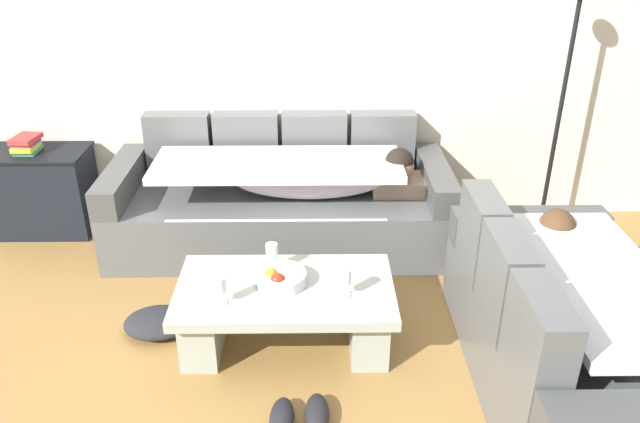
{
  "coord_description": "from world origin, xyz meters",
  "views": [
    {
      "loc": [
        0.34,
        -2.43,
        2.28
      ],
      "look_at": [
        0.38,
        1.02,
        0.55
      ],
      "focal_mm": 34.93,
      "sensor_mm": 36.0,
      "label": 1
    }
  ],
  "objects": [
    {
      "name": "back_wall",
      "position": [
        0.0,
        2.15,
        1.35
      ],
      "size": [
        9.0,
        0.1,
        2.7
      ],
      "primitive_type": "cube",
      "color": "beige",
      "rests_on": "ground_plane"
    },
    {
      "name": "couch_near_window",
      "position": [
        1.61,
        0.07,
        0.33
      ],
      "size": [
        0.92,
        1.77,
        0.88
      ],
      "rotation": [
        0.0,
        0.0,
        1.57
      ],
      "color": "#535657",
      "rests_on": "ground_plane"
    },
    {
      "name": "ground_plane",
      "position": [
        0.0,
        0.0,
        0.0
      ],
      "size": [
        14.0,
        14.0,
        0.0
      ],
      "primitive_type": "plane",
      "color": "olive"
    },
    {
      "name": "side_cabinet",
      "position": [
        -1.69,
        1.85,
        0.32
      ],
      "size": [
        0.72,
        0.44,
        0.64
      ],
      "color": "black",
      "rests_on": "ground_plane"
    },
    {
      "name": "wine_glass_far_back",
      "position": [
        0.1,
        0.62,
        0.5
      ],
      "size": [
        0.07,
        0.07,
        0.17
      ],
      "color": "silver",
      "rests_on": "coffee_table"
    },
    {
      "name": "wine_glass_near_right",
      "position": [
        0.5,
        0.35,
        0.5
      ],
      "size": [
        0.07,
        0.07,
        0.17
      ],
      "color": "silver",
      "rests_on": "coffee_table"
    },
    {
      "name": "couch_along_wall",
      "position": [
        0.13,
        1.62,
        0.33
      ],
      "size": [
        2.4,
        0.92,
        0.88
      ],
      "color": "#535657",
      "rests_on": "ground_plane"
    },
    {
      "name": "wine_glass_near_left",
      "position": [
        -0.15,
        0.29,
        0.5
      ],
      "size": [
        0.07,
        0.07,
        0.17
      ],
      "color": "silver",
      "rests_on": "coffee_table"
    },
    {
      "name": "floor_lamp",
      "position": [
        2.02,
        1.73,
        1.12
      ],
      "size": [
        0.33,
        0.31,
        1.95
      ],
      "color": "black",
      "rests_on": "ground_plane"
    },
    {
      "name": "coffee_table",
      "position": [
        0.18,
        0.45,
        0.24
      ],
      "size": [
        1.2,
        0.68,
        0.38
      ],
      "color": "#98A297",
      "rests_on": "ground_plane"
    },
    {
      "name": "crumpled_garment",
      "position": [
        -0.58,
        0.56,
        0.06
      ],
      "size": [
        0.41,
        0.33,
        0.12
      ],
      "primitive_type": "ellipsoid",
      "rotation": [
        0.0,
        0.0,
        0.03
      ],
      "color": "#232328",
      "rests_on": "ground_plane"
    },
    {
      "name": "book_stack_on_cabinet",
      "position": [
        -1.74,
        1.85,
        0.7
      ],
      "size": [
        0.19,
        0.24,
        0.11
      ],
      "color": "#338C59",
      "rests_on": "side_cabinet"
    },
    {
      "name": "pair_of_shoes",
      "position": [
        0.26,
        -0.18,
        0.04
      ],
      "size": [
        0.29,
        0.3,
        0.09
      ],
      "color": "black",
      "rests_on": "ground_plane"
    },
    {
      "name": "fruit_bowl",
      "position": [
        0.15,
        0.47,
        0.42
      ],
      "size": [
        0.28,
        0.28,
        0.1
      ],
      "color": "silver",
      "rests_on": "coffee_table"
    }
  ]
}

